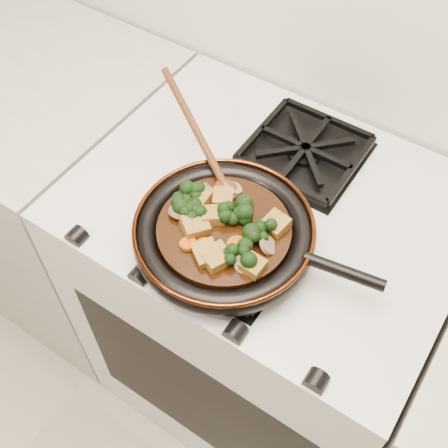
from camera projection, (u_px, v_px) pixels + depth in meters
The scene contains 34 objects.
stove at pixel (259, 308), 1.46m from camera, with size 0.76×0.60×0.90m, color beige.
burner_grate_front at pixel (231, 244), 1.02m from camera, with size 0.23×0.23×0.03m, color black, non-canonical shape.
burner_grate_back at pixel (305, 151), 1.16m from camera, with size 0.23×0.23×0.03m, color black, non-canonical shape.
skillet at pixel (225, 233), 1.00m from camera, with size 0.45×0.33×0.05m.
braising_sauce at pixel (224, 231), 0.99m from camera, with size 0.24×0.24×0.02m, color black.
tofu_cube_0 at pixel (253, 266), 0.93m from camera, with size 0.04×0.04×0.02m, color brown.
tofu_cube_1 at pixel (213, 216), 0.99m from camera, with size 0.04×0.04×0.02m, color brown.
tofu_cube_2 at pixel (276, 224), 0.98m from camera, with size 0.04×0.04×0.02m, color brown.
tofu_cube_3 at pixel (216, 258), 0.94m from camera, with size 0.04×0.05×0.02m, color brown.
tofu_cube_4 at pixel (201, 197), 1.02m from camera, with size 0.04×0.04×0.02m, color brown.
tofu_cube_5 at pixel (195, 226), 0.98m from camera, with size 0.04×0.04×0.02m, color brown.
tofu_cube_6 at pixel (206, 254), 0.94m from camera, with size 0.04×0.04×0.02m, color brown.
tofu_cube_7 at pixel (223, 198), 1.02m from camera, with size 0.04×0.04×0.02m, color brown.
broccoli_floret_0 at pixel (194, 217), 0.99m from camera, with size 0.06×0.06×0.05m, color black, non-canonical shape.
broccoli_floret_1 at pixel (263, 231), 0.96m from camera, with size 0.06×0.06×0.06m, color black, non-canonical shape.
broccoli_floret_2 at pixel (257, 235), 0.96m from camera, with size 0.06×0.06×0.06m, color black, non-canonical shape.
broccoli_floret_3 at pixel (245, 211), 0.99m from camera, with size 0.06×0.06×0.05m, color black, non-canonical shape.
broccoli_floret_4 at pixel (182, 204), 1.00m from camera, with size 0.05×0.05×0.06m, color black, non-canonical shape.
broccoli_floret_5 at pixel (236, 257), 0.93m from camera, with size 0.05×0.05×0.05m, color black, non-canonical shape.
broccoli_floret_6 at pixel (228, 215), 0.99m from camera, with size 0.06×0.06×0.05m, color black, non-canonical shape.
broccoli_floret_7 at pixel (193, 191), 1.02m from camera, with size 0.06×0.06×0.05m, color black, non-canonical shape.
broccoli_floret_8 at pixel (248, 255), 0.94m from camera, with size 0.06×0.06×0.05m, color black, non-canonical shape.
broccoli_floret_9 at pixel (188, 210), 1.00m from camera, with size 0.06×0.06×0.05m, color black, non-canonical shape.
carrot_coin_0 at pixel (236, 244), 0.96m from camera, with size 0.03×0.03×0.01m, color #BB4605.
carrot_coin_1 at pixel (208, 194), 1.03m from camera, with size 0.03×0.03×0.01m, color #BB4605.
carrot_coin_2 at pixel (219, 210), 1.00m from camera, with size 0.03×0.03×0.01m, color #BB4605.
carrot_coin_3 at pixel (188, 244), 0.96m from camera, with size 0.03×0.03×0.01m, color #BB4605.
carrot_coin_4 at pixel (203, 245), 0.96m from camera, with size 0.03×0.03×0.01m, color #BB4605.
mushroom_slice_0 at pixel (209, 190), 1.03m from camera, with size 0.03×0.03×0.01m, color #7F6149.
mushroom_slice_1 at pixel (244, 264), 0.93m from camera, with size 0.03×0.03×0.01m, color #7F6149.
mushroom_slice_2 at pixel (268, 245), 0.95m from camera, with size 0.04×0.04×0.01m, color #7F6149.
mushroom_slice_3 at pixel (178, 212), 1.00m from camera, with size 0.04×0.04×0.01m, color #7F6149.
mushroom_slice_4 at pixel (233, 188), 1.03m from camera, with size 0.04×0.04×0.01m, color #7F6149.
wooden_spoon at pixel (206, 150), 1.06m from camera, with size 0.17×0.11×0.29m.
Camera 1 is at (0.31, 1.06, 1.75)m, focal length 45.00 mm.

